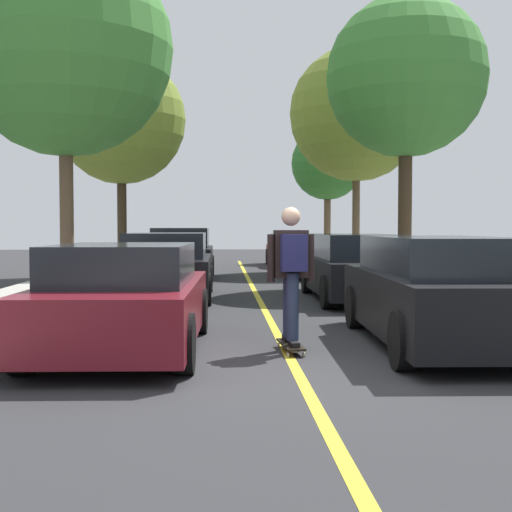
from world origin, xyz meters
name	(u,v)px	position (x,y,z in m)	size (l,w,h in m)	color
ground	(296,369)	(0.00, 0.00, 0.00)	(80.00, 80.00, 0.00)	#2D2D30
center_line	(270,319)	(0.00, 4.00, 0.00)	(0.12, 39.20, 0.01)	gold
parked_car_left_nearest	(125,299)	(-1.98, 1.17, 0.65)	(1.96, 4.21, 1.32)	maroon
parked_car_left_near	(166,266)	(-1.98, 7.51, 0.70)	(1.98, 4.20, 1.40)	black
parked_car_left_far	(181,254)	(-1.98, 13.12, 0.73)	(1.91, 4.24, 1.50)	black
parked_car_right_nearest	(438,291)	(1.98, 1.36, 0.70)	(1.92, 4.55, 1.40)	black
parked_car_right_near	(354,268)	(1.98, 6.90, 0.68)	(1.82, 4.55, 1.38)	black
parked_car_right_far	(310,255)	(1.98, 14.00, 0.65)	(1.84, 4.35, 1.32)	#B7B7BC
parked_car_right_farthest	(292,250)	(1.98, 19.57, 0.64)	(1.86, 4.03, 1.26)	maroon
street_tree_left_nearest	(65,49)	(-3.79, 6.21, 4.95)	(4.15, 4.15, 6.90)	brown
street_tree_left_near	(121,120)	(-3.79, 13.67, 4.74)	(3.86, 3.86, 6.54)	#3D2D1E
street_tree_right_nearest	(406,78)	(3.79, 9.69, 5.23)	(3.96, 3.96, 7.09)	#3D2D1E
street_tree_right_near	(357,114)	(3.79, 15.93, 5.34)	(4.54, 4.54, 7.48)	brown
street_tree_right_far	(328,164)	(3.79, 22.27, 4.24)	(3.13, 3.13, 5.69)	brown
skateboard	(291,345)	(0.05, 1.03, 0.09)	(0.29, 0.86, 0.10)	black
skateboarder	(291,267)	(0.05, 0.99, 1.05)	(0.59, 0.71, 1.67)	black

